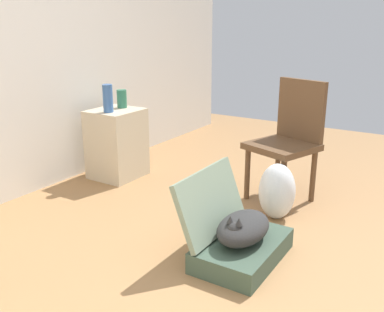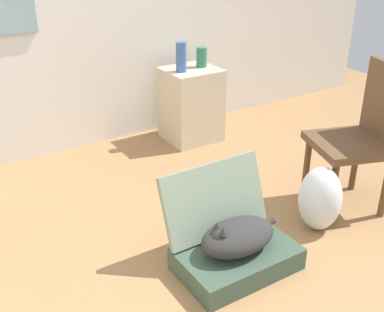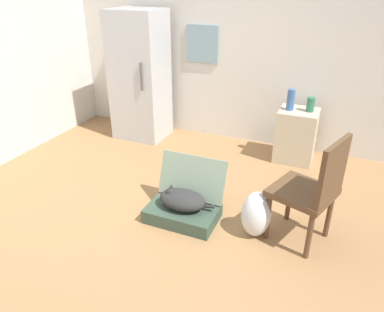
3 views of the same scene
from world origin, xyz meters
name	(u,v)px [view 1 (image 1 of 3)]	position (x,y,z in m)	size (l,w,h in m)	color
ground_plane	(265,273)	(0.00, 0.00, 0.00)	(7.68, 7.68, 0.00)	#9E7247
suitcase_base	(242,250)	(0.07, 0.18, 0.07)	(0.65, 0.42, 0.13)	#384C3D
suitcase_lid	(211,202)	(0.07, 0.41, 0.33)	(0.65, 0.42, 0.04)	gray
cat	(243,228)	(0.06, 0.18, 0.22)	(0.52, 0.28, 0.21)	#2D2D2D
plastic_bag_white	(277,191)	(0.74, 0.23, 0.21)	(0.26, 0.27, 0.42)	silver
side_table	(117,144)	(0.82, 1.85, 0.32)	(0.45, 0.41, 0.64)	beige
vase_tall	(108,98)	(0.70, 1.82, 0.76)	(0.09, 0.09, 0.25)	#38609E
vase_short	(122,99)	(0.93, 1.86, 0.72)	(0.09, 0.09, 0.17)	#2D7051
chair	(289,137)	(1.16, 0.32, 0.52)	(0.59, 0.59, 0.97)	brown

